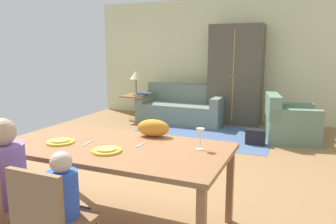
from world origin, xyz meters
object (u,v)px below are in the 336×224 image
object	(u,v)px
plate_near_man	(60,142)
side_table	(136,104)
book_upper	(143,94)
cat	(153,128)
person_man	(11,193)
book_lower	(141,95)
armoire	(236,75)
plate_near_child	(107,151)
dining_chair_child	(50,220)
armchair	(289,123)
handbag	(255,137)
table_lamp	(136,76)
dining_table	(118,153)
couch	(182,109)
wine_glass	(200,134)
person_child	(67,217)

from	to	relation	value
plate_near_man	side_table	size ratio (longest dim) A/B	0.43
book_upper	cat	bearing A→B (deg)	-61.43
person_man	book_lower	bearing A→B (deg)	105.59
book_upper	armoire	bearing A→B (deg)	18.41
plate_near_man	side_table	world-z (taller)	plate_near_man
plate_near_child	dining_chair_child	size ratio (longest dim) A/B	0.29
armchair	book_upper	xyz separation A→B (m)	(-3.08, 0.40, 0.30)
person_man	handbag	world-z (taller)	person_man
person_man	armchair	distance (m)	4.70
dining_chair_child	table_lamp	bearing A→B (deg)	112.07
plate_near_man	book_upper	distance (m)	4.35
dining_table	book_lower	bearing A→B (deg)	114.77
dining_table	couch	xyz separation A→B (m)	(-0.99, 4.31, -0.39)
table_lamp	book_lower	xyz separation A→B (m)	(0.15, -0.05, -0.41)
couch	book_lower	bearing A→B (deg)	-160.36
dining_table	wine_glass	bearing A→B (deg)	14.42
person_child	armoire	world-z (taller)	armoire
couch	side_table	size ratio (longest dim) A/B	3.19
plate_near_man	plate_near_child	distance (m)	0.54
person_child	cat	xyz separation A→B (m)	(0.15, 1.11, 0.41)
table_lamp	handbag	world-z (taller)	table_lamp
person_child	armoire	bearing A→B (deg)	89.03
book_upper	armchair	bearing A→B (deg)	-7.30
dining_table	person_child	xyz separation A→B (m)	(0.00, -0.70, -0.26)
armoire	book_lower	distance (m)	2.10
couch	handbag	world-z (taller)	couch
plate_near_man	armchair	bearing A→B (deg)	64.47
book_lower	couch	bearing A→B (deg)	19.64
couch	cat	bearing A→B (deg)	-73.63
armchair	armoire	xyz separation A→B (m)	(-1.17, 1.03, 0.73)
couch	book_lower	size ratio (longest dim) A/B	8.42
plate_near_child	cat	size ratio (longest dim) A/B	0.78
table_lamp	couch	bearing A→B (deg)	14.46
handbag	plate_near_man	bearing A→B (deg)	-111.65
armoire	side_table	distance (m)	2.28
dining_table	armchair	world-z (taller)	armchair
handbag	armchair	bearing A→B (deg)	44.53
dining_table	person_child	size ratio (longest dim) A/B	2.10
person_man	dining_chair_child	size ratio (longest dim) A/B	1.28
plate_near_man	dining_chair_child	world-z (taller)	dining_chair_child
wine_glass	person_man	world-z (taller)	person_man
armchair	table_lamp	size ratio (longest dim) A/B	1.88
armoire	side_table	size ratio (longest dim) A/B	3.62
dining_table	plate_near_man	world-z (taller)	plate_near_man
wine_glass	couch	distance (m)	4.50
plate_near_child	table_lamp	xyz separation A→B (m)	(-2.00, 4.23, 0.24)
plate_near_child	person_child	distance (m)	0.62
plate_near_child	book_upper	xyz separation A→B (m)	(-1.82, 4.21, -0.15)
couch	book_lower	distance (m)	0.95
dining_table	armoire	distance (m)	4.69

